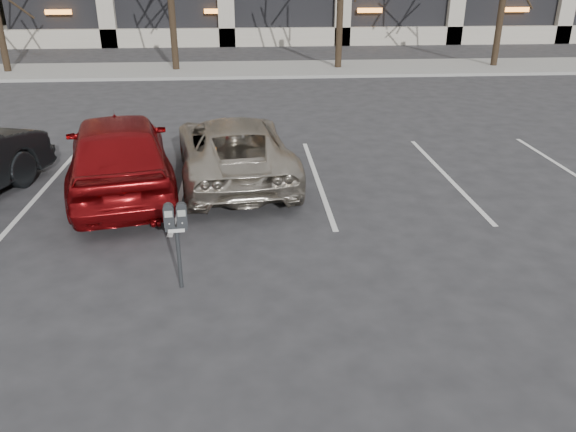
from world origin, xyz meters
The scene contains 6 objects.
ground centered at (0.00, 0.00, 0.00)m, with size 140.00×140.00×0.00m, color #28282B.
sidewalk centered at (0.00, 16.00, 0.06)m, with size 80.00×4.00×0.12m, color gray.
stall_lines centered at (-1.40, 2.30, 0.01)m, with size 16.90×5.20×0.00m.
parking_meter centered at (-1.04, -1.91, 0.96)m, with size 0.33×0.15×1.25m.
suv_silver centered at (-0.34, 2.49, 0.66)m, with size 2.74×4.98×1.33m.
car_red centered at (-2.56, 1.88, 0.82)m, with size 1.93×4.79×1.63m, color maroon.
Camera 1 is at (-0.06, -8.81, 4.12)m, focal length 35.00 mm.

